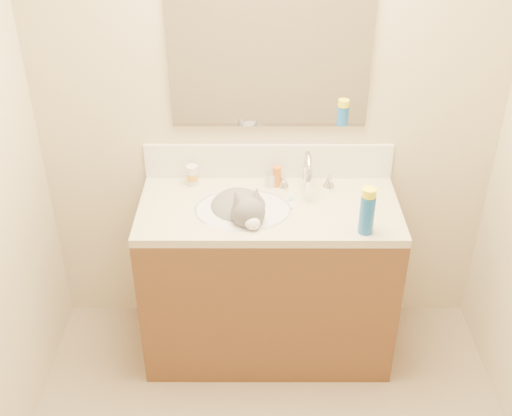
{
  "coord_description": "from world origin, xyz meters",
  "views": [
    {
      "loc": [
        -0.06,
        -1.51,
        2.43
      ],
      "look_at": [
        -0.06,
        0.92,
        0.88
      ],
      "focal_mm": 45.0,
      "sensor_mm": 36.0,
      "label": 1
    }
  ],
  "objects_px": {
    "faucet": "(307,175)",
    "pill_bottle": "(192,175)",
    "basin": "(243,222)",
    "silver_jar": "(271,179)",
    "vanity_cabinet": "(268,282)",
    "amber_bottle": "(277,176)",
    "cat": "(241,214)",
    "spray_can": "(367,215)"
  },
  "relations": [
    {
      "from": "faucet",
      "to": "pill_bottle",
      "type": "relative_size",
      "value": 2.79
    },
    {
      "from": "basin",
      "to": "silver_jar",
      "type": "height_order",
      "value": "silver_jar"
    },
    {
      "from": "vanity_cabinet",
      "to": "faucet",
      "type": "xyz_separation_m",
      "value": [
        0.18,
        0.14,
        0.54
      ]
    },
    {
      "from": "pill_bottle",
      "to": "amber_bottle",
      "type": "relative_size",
      "value": 0.97
    },
    {
      "from": "faucet",
      "to": "silver_jar",
      "type": "height_order",
      "value": "faucet"
    },
    {
      "from": "basin",
      "to": "amber_bottle",
      "type": "relative_size",
      "value": 4.34
    },
    {
      "from": "faucet",
      "to": "amber_bottle",
      "type": "xyz_separation_m",
      "value": [
        -0.14,
        0.05,
        -0.03
      ]
    },
    {
      "from": "cat",
      "to": "pill_bottle",
      "type": "relative_size",
      "value": 4.32
    },
    {
      "from": "cat",
      "to": "amber_bottle",
      "type": "xyz_separation_m",
      "value": [
        0.17,
        0.2,
        0.08
      ]
    },
    {
      "from": "cat",
      "to": "silver_jar",
      "type": "height_order",
      "value": "cat"
    },
    {
      "from": "basin",
      "to": "pill_bottle",
      "type": "bearing_deg",
      "value": 137.52
    },
    {
      "from": "cat",
      "to": "spray_can",
      "type": "bearing_deg",
      "value": -38.15
    },
    {
      "from": "pill_bottle",
      "to": "spray_can",
      "type": "height_order",
      "value": "spray_can"
    },
    {
      "from": "silver_jar",
      "to": "amber_bottle",
      "type": "bearing_deg",
      "value": -8.64
    },
    {
      "from": "faucet",
      "to": "cat",
      "type": "height_order",
      "value": "faucet"
    },
    {
      "from": "vanity_cabinet",
      "to": "basin",
      "type": "relative_size",
      "value": 2.67
    },
    {
      "from": "cat",
      "to": "silver_jar",
      "type": "relative_size",
      "value": 6.49
    },
    {
      "from": "silver_jar",
      "to": "cat",
      "type": "bearing_deg",
      "value": -124.29
    },
    {
      "from": "vanity_cabinet",
      "to": "amber_bottle",
      "type": "distance_m",
      "value": 0.54
    },
    {
      "from": "silver_jar",
      "to": "pill_bottle",
      "type": "bearing_deg",
      "value": 178.78
    },
    {
      "from": "pill_bottle",
      "to": "vanity_cabinet",
      "type": "bearing_deg",
      "value": -28.07
    },
    {
      "from": "amber_bottle",
      "to": "pill_bottle",
      "type": "bearing_deg",
      "value": 178.26
    },
    {
      "from": "faucet",
      "to": "pill_bottle",
      "type": "distance_m",
      "value": 0.55
    },
    {
      "from": "pill_bottle",
      "to": "spray_can",
      "type": "xyz_separation_m",
      "value": [
        0.78,
        -0.4,
        0.04
      ]
    },
    {
      "from": "silver_jar",
      "to": "spray_can",
      "type": "distance_m",
      "value": 0.57
    },
    {
      "from": "basin",
      "to": "silver_jar",
      "type": "bearing_deg",
      "value": 58.87
    },
    {
      "from": "spray_can",
      "to": "basin",
      "type": "bearing_deg",
      "value": 161.28
    },
    {
      "from": "basin",
      "to": "pill_bottle",
      "type": "height_order",
      "value": "pill_bottle"
    },
    {
      "from": "faucet",
      "to": "amber_bottle",
      "type": "height_order",
      "value": "faucet"
    },
    {
      "from": "vanity_cabinet",
      "to": "amber_bottle",
      "type": "bearing_deg",
      "value": 77.89
    },
    {
      "from": "amber_bottle",
      "to": "spray_can",
      "type": "bearing_deg",
      "value": -46.62
    },
    {
      "from": "silver_jar",
      "to": "amber_bottle",
      "type": "relative_size",
      "value": 0.64
    },
    {
      "from": "faucet",
      "to": "pill_bottle",
      "type": "xyz_separation_m",
      "value": [
        -0.55,
        0.06,
        -0.04
      ]
    },
    {
      "from": "basin",
      "to": "spray_can",
      "type": "height_order",
      "value": "spray_can"
    },
    {
      "from": "pill_bottle",
      "to": "spray_can",
      "type": "distance_m",
      "value": 0.88
    },
    {
      "from": "pill_bottle",
      "to": "basin",
      "type": "bearing_deg",
      "value": -42.48
    },
    {
      "from": "faucet",
      "to": "cat",
      "type": "bearing_deg",
      "value": -153.02
    },
    {
      "from": "vanity_cabinet",
      "to": "pill_bottle",
      "type": "height_order",
      "value": "pill_bottle"
    },
    {
      "from": "faucet",
      "to": "silver_jar",
      "type": "xyz_separation_m",
      "value": [
        -0.17,
        0.05,
        -0.05
      ]
    },
    {
      "from": "basin",
      "to": "faucet",
      "type": "distance_m",
      "value": 0.38
    },
    {
      "from": "faucet",
      "to": "cat",
      "type": "distance_m",
      "value": 0.37
    },
    {
      "from": "vanity_cabinet",
      "to": "faucet",
      "type": "bearing_deg",
      "value": 37.29
    }
  ]
}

